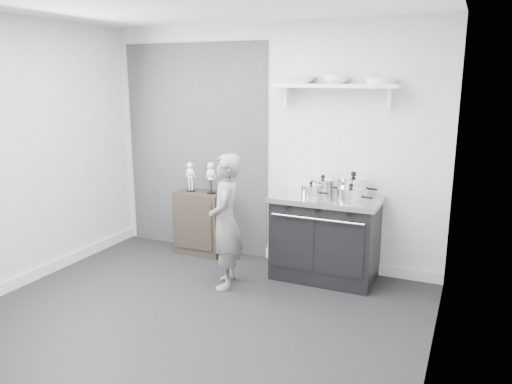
{
  "coord_description": "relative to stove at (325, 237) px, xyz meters",
  "views": [
    {
      "loc": [
        2.19,
        -3.43,
        2.11
      ],
      "look_at": [
        0.23,
        0.95,
        1.0
      ],
      "focal_mm": 35.0,
      "sensor_mm": 36.0,
      "label": 1
    }
  ],
  "objects": [
    {
      "name": "room_shell",
      "position": [
        -0.9,
        -1.33,
        1.19
      ],
      "size": [
        4.02,
        3.62,
        2.71
      ],
      "color": "#B4B4B2",
      "rests_on": "ground"
    },
    {
      "name": "bowl_large",
      "position": [
        -0.38,
        0.19,
        1.63
      ],
      "size": [
        0.31,
        0.31,
        0.08
      ],
      "primitive_type": "imported",
      "color": "white",
      "rests_on": "wall_shelf"
    },
    {
      "name": "pot_front_center",
      "position": [
        -0.13,
        -0.13,
        0.51
      ],
      "size": [
        0.29,
        0.2,
        0.17
      ],
      "color": "white",
      "rests_on": "stove"
    },
    {
      "name": "wall_shelf",
      "position": [
        -0.01,
        0.2,
        1.56
      ],
      "size": [
        1.3,
        0.26,
        0.24
      ],
      "color": "white",
      "rests_on": "room_shell"
    },
    {
      "name": "ground",
      "position": [
        -0.81,
        -1.48,
        -0.45
      ],
      "size": [
        4.0,
        4.0,
        0.0
      ],
      "primitive_type": "plane",
      "color": "black",
      "rests_on": "ground"
    },
    {
      "name": "skeleton_torso",
      "position": [
        -1.45,
        0.13,
        0.52
      ],
      "size": [
        0.12,
        0.08,
        0.43
      ],
      "primitive_type": null,
      "color": "silver",
      "rests_on": "side_cabinet"
    },
    {
      "name": "bowl_small",
      "position": [
        0.0,
        0.19,
        1.63
      ],
      "size": [
        0.26,
        0.26,
        0.08
      ],
      "primitive_type": "imported",
      "color": "white",
      "rests_on": "wall_shelf"
    },
    {
      "name": "skeleton_full",
      "position": [
        -1.73,
        0.13,
        0.51
      ],
      "size": [
        0.11,
        0.07,
        0.41
      ],
      "primitive_type": null,
      "color": "silver",
      "rests_on": "side_cabinet"
    },
    {
      "name": "plate_stack",
      "position": [
        0.46,
        0.19,
        1.62
      ],
      "size": [
        0.29,
        0.29,
        0.06
      ],
      "primitive_type": "cylinder",
      "color": "white",
      "rests_on": "wall_shelf"
    },
    {
      "name": "side_cabinet",
      "position": [
        -1.6,
        0.13,
        -0.07
      ],
      "size": [
        0.59,
        0.34,
        0.76
      ],
      "primitive_type": "cube",
      "color": "black",
      "rests_on": "ground"
    },
    {
      "name": "pot_front_right",
      "position": [
        0.29,
        -0.17,
        0.52
      ],
      "size": [
        0.34,
        0.26,
        0.19
      ],
      "color": "white",
      "rests_on": "stove"
    },
    {
      "name": "child",
      "position": [
        -0.86,
        -0.63,
        0.24
      ],
      "size": [
        0.48,
        0.59,
        1.38
      ],
      "primitive_type": "imported",
      "rotation": [
        0.0,
        0.0,
        -1.21
      ],
      "color": "slate",
      "rests_on": "ground"
    },
    {
      "name": "pot_back_right",
      "position": [
        0.25,
        0.1,
        0.55
      ],
      "size": [
        0.42,
        0.33,
        0.26
      ],
      "color": "white",
      "rests_on": "stove"
    },
    {
      "name": "stove",
      "position": [
        0.0,
        0.0,
        0.0
      ],
      "size": [
        1.12,
        0.7,
        0.9
      ],
      "color": "black",
      "rests_on": "ground"
    },
    {
      "name": "pot_back_left",
      "position": [
        -0.08,
        0.13,
        0.52
      ],
      "size": [
        0.35,
        0.27,
        0.2
      ],
      "color": "white",
      "rests_on": "stove"
    }
  ]
}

